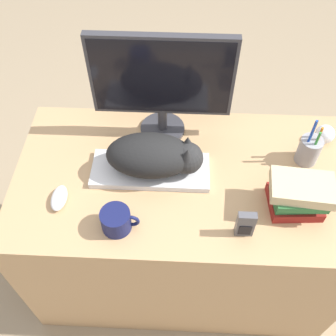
{
  "coord_description": "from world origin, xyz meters",
  "views": [
    {
      "loc": [
        -0.03,
        -0.54,
        1.9
      ],
      "look_at": [
        -0.07,
        0.33,
        0.81
      ],
      "focal_mm": 42.0,
      "sensor_mm": 36.0,
      "label": 1
    }
  ],
  "objects_px": {
    "monitor": "(162,81)",
    "coffee_mug": "(117,220)",
    "keyboard": "(151,170)",
    "cat": "(156,156)",
    "baseball": "(325,134)",
    "book_stack": "(299,195)",
    "computer_mouse": "(59,198)",
    "phone": "(245,224)",
    "pen_cup": "(309,150)"
  },
  "relations": [
    {
      "from": "monitor",
      "to": "coffee_mug",
      "type": "xyz_separation_m",
      "value": [
        -0.12,
        -0.45,
        -0.21
      ]
    },
    {
      "from": "keyboard",
      "to": "cat",
      "type": "xyz_separation_m",
      "value": [
        0.02,
        0.0,
        0.09
      ]
    },
    {
      "from": "baseball",
      "to": "book_stack",
      "type": "height_order",
      "value": "book_stack"
    },
    {
      "from": "computer_mouse",
      "to": "monitor",
      "type": "bearing_deg",
      "value": 46.2
    },
    {
      "from": "monitor",
      "to": "book_stack",
      "type": "distance_m",
      "value": 0.61
    },
    {
      "from": "monitor",
      "to": "computer_mouse",
      "type": "distance_m",
      "value": 0.55
    },
    {
      "from": "baseball",
      "to": "cat",
      "type": "bearing_deg",
      "value": -163.56
    },
    {
      "from": "keyboard",
      "to": "computer_mouse",
      "type": "distance_m",
      "value": 0.34
    },
    {
      "from": "keyboard",
      "to": "monitor",
      "type": "distance_m",
      "value": 0.32
    },
    {
      "from": "monitor",
      "to": "phone",
      "type": "distance_m",
      "value": 0.57
    },
    {
      "from": "computer_mouse",
      "to": "pen_cup",
      "type": "height_order",
      "value": "pen_cup"
    },
    {
      "from": "keyboard",
      "to": "book_stack",
      "type": "xyz_separation_m",
      "value": [
        0.51,
        -0.13,
        0.06
      ]
    },
    {
      "from": "coffee_mug",
      "to": "pen_cup",
      "type": "relative_size",
      "value": 0.6
    },
    {
      "from": "keyboard",
      "to": "computer_mouse",
      "type": "bearing_deg",
      "value": -155.61
    },
    {
      "from": "cat",
      "to": "monitor",
      "type": "bearing_deg",
      "value": 87.5
    },
    {
      "from": "pen_cup",
      "to": "cat",
      "type": "bearing_deg",
      "value": -171.13
    },
    {
      "from": "cat",
      "to": "baseball",
      "type": "bearing_deg",
      "value": 16.44
    },
    {
      "from": "keyboard",
      "to": "phone",
      "type": "distance_m",
      "value": 0.4
    },
    {
      "from": "phone",
      "to": "cat",
      "type": "bearing_deg",
      "value": 141.57
    },
    {
      "from": "cat",
      "to": "coffee_mug",
      "type": "xyz_separation_m",
      "value": [
        -0.12,
        -0.23,
        -0.06
      ]
    },
    {
      "from": "coffee_mug",
      "to": "phone",
      "type": "xyz_separation_m",
      "value": [
        0.42,
        -0.0,
        0.02
      ]
    },
    {
      "from": "keyboard",
      "to": "coffee_mug",
      "type": "relative_size",
      "value": 3.37
    },
    {
      "from": "book_stack",
      "to": "monitor",
      "type": "bearing_deg",
      "value": 144.2
    },
    {
      "from": "cat",
      "to": "book_stack",
      "type": "distance_m",
      "value": 0.5
    },
    {
      "from": "computer_mouse",
      "to": "pen_cup",
      "type": "bearing_deg",
      "value": 14.32
    },
    {
      "from": "keyboard",
      "to": "phone",
      "type": "xyz_separation_m",
      "value": [
        0.32,
        -0.24,
        0.04
      ]
    },
    {
      "from": "computer_mouse",
      "to": "pen_cup",
      "type": "relative_size",
      "value": 0.5
    },
    {
      "from": "coffee_mug",
      "to": "pen_cup",
      "type": "xyz_separation_m",
      "value": [
        0.67,
        0.32,
        0.02
      ]
    },
    {
      "from": "coffee_mug",
      "to": "phone",
      "type": "distance_m",
      "value": 0.42
    },
    {
      "from": "baseball",
      "to": "phone",
      "type": "bearing_deg",
      "value": -128.67
    },
    {
      "from": "computer_mouse",
      "to": "phone",
      "type": "xyz_separation_m",
      "value": [
        0.63,
        -0.1,
        0.04
      ]
    },
    {
      "from": "computer_mouse",
      "to": "keyboard",
      "type": "bearing_deg",
      "value": 24.39
    },
    {
      "from": "cat",
      "to": "phone",
      "type": "height_order",
      "value": "cat"
    },
    {
      "from": "monitor",
      "to": "book_stack",
      "type": "relative_size",
      "value": 2.38
    },
    {
      "from": "keyboard",
      "to": "monitor",
      "type": "height_order",
      "value": "monitor"
    },
    {
      "from": "pen_cup",
      "to": "baseball",
      "type": "height_order",
      "value": "pen_cup"
    },
    {
      "from": "monitor",
      "to": "pen_cup",
      "type": "relative_size",
      "value": 2.41
    },
    {
      "from": "computer_mouse",
      "to": "baseball",
      "type": "height_order",
      "value": "baseball"
    },
    {
      "from": "baseball",
      "to": "monitor",
      "type": "bearing_deg",
      "value": 177.67
    },
    {
      "from": "monitor",
      "to": "computer_mouse",
      "type": "height_order",
      "value": "monitor"
    },
    {
      "from": "cat",
      "to": "baseball",
      "type": "height_order",
      "value": "cat"
    },
    {
      "from": "computer_mouse",
      "to": "baseball",
      "type": "bearing_deg",
      "value": 18.69
    },
    {
      "from": "coffee_mug",
      "to": "book_stack",
      "type": "height_order",
      "value": "book_stack"
    },
    {
      "from": "pen_cup",
      "to": "book_stack",
      "type": "distance_m",
      "value": 0.23
    },
    {
      "from": "monitor",
      "to": "baseball",
      "type": "xyz_separation_m",
      "value": [
        0.63,
        -0.03,
        -0.21
      ]
    },
    {
      "from": "cat",
      "to": "baseball",
      "type": "distance_m",
      "value": 0.67
    },
    {
      "from": "phone",
      "to": "baseball",
      "type": "bearing_deg",
      "value": 51.33
    },
    {
      "from": "coffee_mug",
      "to": "book_stack",
      "type": "relative_size",
      "value": 0.59
    },
    {
      "from": "cat",
      "to": "book_stack",
      "type": "height_order",
      "value": "cat"
    },
    {
      "from": "computer_mouse",
      "to": "coffee_mug",
      "type": "bearing_deg",
      "value": -23.58
    }
  ]
}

